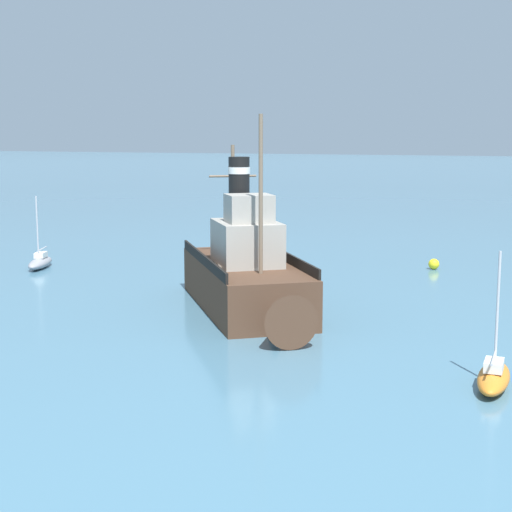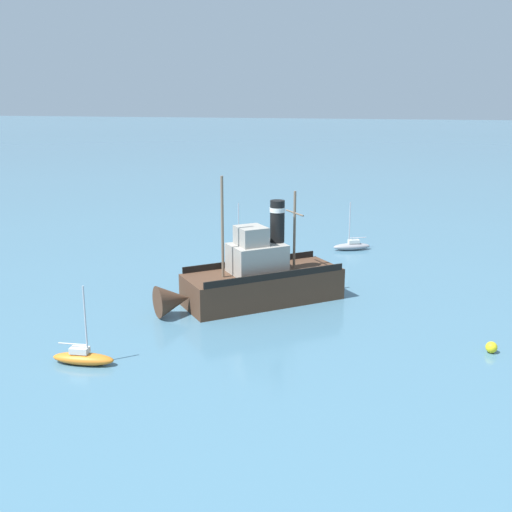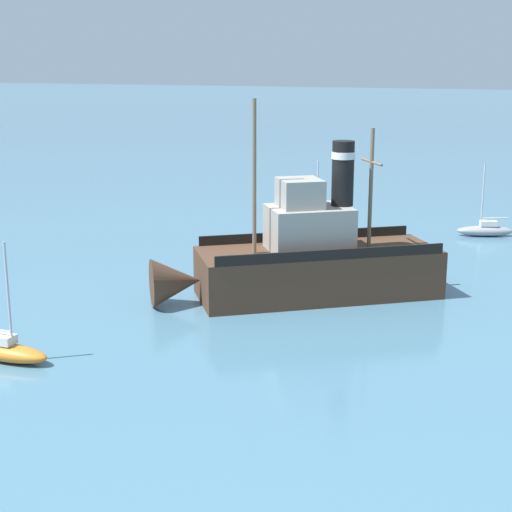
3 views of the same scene
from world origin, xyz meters
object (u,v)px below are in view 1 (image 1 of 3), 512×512
(mooring_buoy, at_px, (434,264))
(sailboat_grey, at_px, (40,262))
(sailboat_orange, at_px, (494,376))
(old_tugboat, at_px, (247,276))

(mooring_buoy, bearing_deg, sailboat_grey, 21.47)
(sailboat_orange, height_order, mooring_buoy, sailboat_orange)
(sailboat_orange, bearing_deg, old_tugboat, -31.58)
(sailboat_grey, height_order, mooring_buoy, sailboat_grey)
(sailboat_orange, distance_m, sailboat_grey, 34.23)
(sailboat_grey, distance_m, mooring_buoy, 26.53)
(sailboat_grey, bearing_deg, sailboat_orange, 155.00)
(old_tugboat, height_order, sailboat_grey, old_tugboat)
(sailboat_grey, xyz_separation_m, mooring_buoy, (-24.69, -9.71, -0.07))
(old_tugboat, distance_m, sailboat_orange, 15.32)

